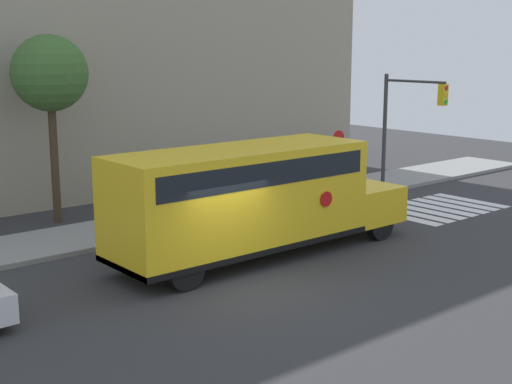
# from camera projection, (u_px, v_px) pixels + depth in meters

# --- Properties ---
(ground_plane) EXTENTS (60.00, 60.00, 0.00)m
(ground_plane) POSITION_uv_depth(u_px,v_px,m) (239.00, 285.00, 17.92)
(ground_plane) COLOR #333335
(sidewalk_strip) EXTENTS (44.00, 3.00, 0.15)m
(sidewalk_strip) POSITION_uv_depth(u_px,v_px,m) (112.00, 232.00, 22.78)
(sidewalk_strip) COLOR gray
(sidewalk_strip) RESTS_ON ground
(building_backdrop) EXTENTS (32.00, 4.00, 10.62)m
(building_backdrop) POSITION_uv_depth(u_px,v_px,m) (21.00, 62.00, 26.60)
(building_backdrop) COLOR #9E937F
(building_backdrop) RESTS_ON ground
(crosswalk_stripes) EXTENTS (4.70, 3.20, 0.01)m
(crosswalk_stripes) POSITION_uv_depth(u_px,v_px,m) (438.00, 208.00, 26.41)
(crosswalk_stripes) COLOR white
(crosswalk_stripes) RESTS_ON ground
(school_bus) EXTENTS (9.59, 2.57, 3.18)m
(school_bus) POSITION_uv_depth(u_px,v_px,m) (251.00, 196.00, 19.89)
(school_bus) COLOR yellow
(school_bus) RESTS_ON ground
(stop_sign) EXTENTS (0.62, 0.10, 2.66)m
(stop_sign) POSITION_uv_depth(u_px,v_px,m) (338.00, 154.00, 28.17)
(stop_sign) COLOR #38383A
(stop_sign) RESTS_ON ground
(traffic_light) EXTENTS (0.28, 2.98, 4.81)m
(traffic_light) POSITION_uv_depth(u_px,v_px,m) (405.00, 116.00, 28.16)
(traffic_light) COLOR #38383A
(traffic_light) RESTS_ON ground
(tree_near_sidewalk) EXTENTS (2.52, 2.52, 6.29)m
(tree_near_sidewalk) POSITION_uv_depth(u_px,v_px,m) (50.00, 75.00, 23.36)
(tree_near_sidewalk) COLOR #423323
(tree_near_sidewalk) RESTS_ON ground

